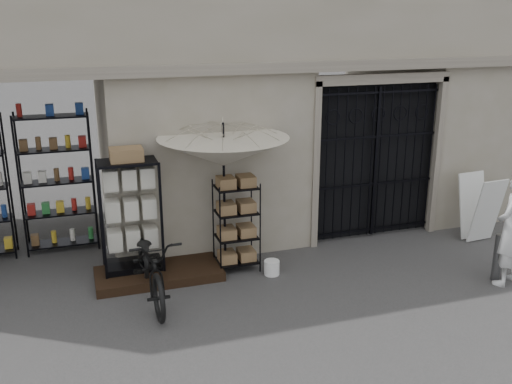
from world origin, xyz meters
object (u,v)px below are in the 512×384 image
object	(u,v)px
display_cabinet	(131,221)
easel_sign	(480,208)
wire_rack	(236,227)
shopkeeper	(504,282)
bicycle	(153,299)
market_umbrella	(223,144)
white_bucket	(272,268)
steel_bollard	(498,258)

from	to	relation	value
display_cabinet	easel_sign	xyz separation A→B (m)	(6.33, -0.39, -0.32)
easel_sign	wire_rack	bearing A→B (deg)	173.14
shopkeeper	bicycle	bearing A→B (deg)	-39.64
market_umbrella	white_bucket	distance (m)	2.17
steel_bollard	wire_rack	bearing A→B (deg)	156.21
wire_rack	white_bucket	bearing A→B (deg)	-30.62
display_cabinet	bicycle	xyz separation A→B (m)	(0.17, -0.86, -0.95)
display_cabinet	wire_rack	world-z (taller)	display_cabinet
white_bucket	display_cabinet	bearing A→B (deg)	163.91
wire_rack	steel_bollard	distance (m)	4.20
display_cabinet	steel_bollard	xyz separation A→B (m)	(5.50, -1.91, -0.57)
white_bucket	bicycle	bearing A→B (deg)	-173.10
market_umbrella	easel_sign	world-z (taller)	market_umbrella
steel_bollard	white_bucket	bearing A→B (deg)	158.93
white_bucket	easel_sign	size ratio (longest dim) A/B	0.21
display_cabinet	wire_rack	distance (m)	1.70
display_cabinet	market_umbrella	world-z (taller)	market_umbrella
white_bucket	easel_sign	xyz separation A→B (m)	(4.18, 0.23, 0.51)
wire_rack	easel_sign	distance (m)	4.67
steel_bollard	shopkeeper	size ratio (longest dim) A/B	0.42
market_umbrella	shopkeeper	distance (m)	4.97
display_cabinet	easel_sign	size ratio (longest dim) A/B	1.58
market_umbrella	white_bucket	bearing A→B (deg)	-35.10
white_bucket	shopkeeper	size ratio (longest dim) A/B	0.14
bicycle	steel_bollard	xyz separation A→B (m)	(5.33, -1.05, 0.39)
wire_rack	shopkeeper	distance (m)	4.36
wire_rack	display_cabinet	bearing A→B (deg)	-178.52
market_umbrella	display_cabinet	bearing A→B (deg)	174.01
market_umbrella	easel_sign	distance (m)	5.08
bicycle	easel_sign	distance (m)	6.21
wire_rack	market_umbrella	bearing A→B (deg)	168.99
wire_rack	shopkeeper	size ratio (longest dim) A/B	0.82
wire_rack	white_bucket	size ratio (longest dim) A/B	6.04
easel_sign	shopkeeper	bearing A→B (deg)	-119.71
shopkeeper	easel_sign	size ratio (longest dim) A/B	1.51
market_umbrella	white_bucket	world-z (taller)	market_umbrella
shopkeeper	wire_rack	bearing A→B (deg)	-52.30
shopkeeper	steel_bollard	bearing A→B (deg)	-88.98
display_cabinet	market_umbrella	xyz separation A→B (m)	(1.49, -0.16, 1.18)
white_bucket	shopkeeper	bearing A→B (deg)	-22.54
white_bucket	steel_bollard	bearing A→B (deg)	-21.07
steel_bollard	bicycle	bearing A→B (deg)	168.85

